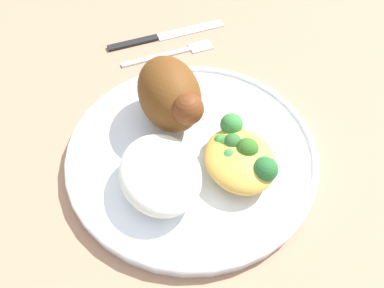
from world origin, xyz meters
name	(u,v)px	position (x,y,z in m)	size (l,w,h in m)	color
ground_plane	(192,158)	(0.00, 0.00, 0.00)	(2.00, 2.00, 0.00)	#A77A5F
plate	(192,154)	(0.00, 0.00, 0.01)	(0.30, 0.30, 0.02)	white
roasted_chicken	(171,95)	(-0.06, -0.01, 0.06)	(0.12, 0.07, 0.08)	brown
rice_pile	(160,174)	(0.04, -0.05, 0.04)	(0.11, 0.09, 0.04)	white
mac_cheese_with_broccoli	(241,157)	(0.04, 0.04, 0.04)	(0.10, 0.08, 0.04)	gold
fork	(173,52)	(-0.19, 0.04, 0.00)	(0.02, 0.14, 0.01)	silver
knife	(157,37)	(-0.24, 0.02, 0.00)	(0.02, 0.19, 0.01)	black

